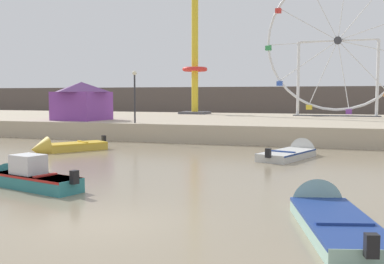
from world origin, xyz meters
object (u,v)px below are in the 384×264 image
object	(u,v)px
motorboat_pale_grey	(296,153)
promenade_lamp_near	(135,89)
drop_tower_yellow_tower	(195,52)
motorboat_teal_painted	(25,177)
motorboat_mustard_yellow	(62,147)
carnival_booth_purple_stall	(82,100)
ferris_wheel_white_frame	(338,43)
motorboat_seafoam	(325,212)

from	to	relation	value
motorboat_pale_grey	promenade_lamp_near	xyz separation A→B (m)	(-11.80, 5.37, 3.47)
motorboat_pale_grey	drop_tower_yellow_tower	xyz separation A→B (m)	(-12.76, 22.22, 7.54)
motorboat_teal_painted	motorboat_pale_grey	bearing A→B (deg)	-110.45
motorboat_mustard_yellow	carnival_booth_purple_stall	xyz separation A→B (m)	(-4.59, 9.66, 2.57)
motorboat_pale_grey	promenade_lamp_near	bearing A→B (deg)	83.68
carnival_booth_purple_stall	motorboat_mustard_yellow	bearing A→B (deg)	-58.89
motorboat_mustard_yellow	drop_tower_yellow_tower	world-z (taller)	drop_tower_yellow_tower
motorboat_teal_painted	drop_tower_yellow_tower	distance (m)	34.63
motorboat_mustard_yellow	carnival_booth_purple_stall	distance (m)	11.00
motorboat_pale_grey	drop_tower_yellow_tower	world-z (taller)	drop_tower_yellow_tower
motorboat_mustard_yellow	motorboat_pale_grey	xyz separation A→B (m)	(12.96, 1.94, -0.04)
motorboat_teal_painted	drop_tower_yellow_tower	bearing A→B (deg)	-66.72
ferris_wheel_white_frame	drop_tower_yellow_tower	xyz separation A→B (m)	(-14.35, 1.07, -0.35)
motorboat_teal_painted	carnival_booth_purple_stall	xyz separation A→B (m)	(-9.34, 19.02, 2.46)
carnival_booth_purple_stall	motorboat_teal_painted	bearing A→B (deg)	-58.16
ferris_wheel_white_frame	promenade_lamp_near	distance (m)	21.16
motorboat_pale_grey	motorboat_seafoam	bearing A→B (deg)	-152.75
ferris_wheel_white_frame	carnival_booth_purple_stall	distance (m)	23.98
motorboat_pale_grey	ferris_wheel_white_frame	size ratio (longest dim) A/B	0.38
carnival_booth_purple_stall	ferris_wheel_white_frame	bearing A→B (deg)	40.73
promenade_lamp_near	carnival_booth_purple_stall	bearing A→B (deg)	157.79
motorboat_teal_painted	drop_tower_yellow_tower	size ratio (longest dim) A/B	0.28
motorboat_mustard_yellow	motorboat_seafoam	size ratio (longest dim) A/B	0.74
motorboat_pale_grey	drop_tower_yellow_tower	distance (m)	26.71
motorboat_pale_grey	motorboat_seafoam	world-z (taller)	motorboat_pale_grey
motorboat_seafoam	carnival_booth_purple_stall	bearing A→B (deg)	28.70
drop_tower_yellow_tower	carnival_booth_purple_stall	world-z (taller)	drop_tower_yellow_tower
drop_tower_yellow_tower	carnival_booth_purple_stall	size ratio (longest dim) A/B	3.82
motorboat_teal_painted	carnival_booth_purple_stall	size ratio (longest dim) A/B	1.09
motorboat_pale_grey	carnival_booth_purple_stall	distance (m)	19.35
motorboat_seafoam	promenade_lamp_near	world-z (taller)	promenade_lamp_near
motorboat_mustard_yellow	motorboat_teal_painted	bearing A→B (deg)	61.37
motorboat_pale_grey	motorboat_seafoam	xyz separation A→B (m)	(2.00, -12.51, -0.01)
motorboat_seafoam	ferris_wheel_white_frame	xyz separation A→B (m)	(-0.41, 33.66, 7.89)
ferris_wheel_white_frame	drop_tower_yellow_tower	bearing A→B (deg)	175.73
motorboat_mustard_yellow	drop_tower_yellow_tower	bearing A→B (deg)	-146.02
ferris_wheel_white_frame	promenade_lamp_near	xyz separation A→B (m)	(-13.40, -15.78, -4.41)
drop_tower_yellow_tower	ferris_wheel_white_frame	bearing A→B (deg)	-4.27
motorboat_teal_painted	motorboat_mustard_yellow	size ratio (longest dim) A/B	1.08
drop_tower_yellow_tower	carnival_booth_purple_stall	bearing A→B (deg)	-108.28
ferris_wheel_white_frame	drop_tower_yellow_tower	world-z (taller)	drop_tower_yellow_tower
motorboat_pale_grey	carnival_booth_purple_stall	bearing A→B (deg)	84.41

